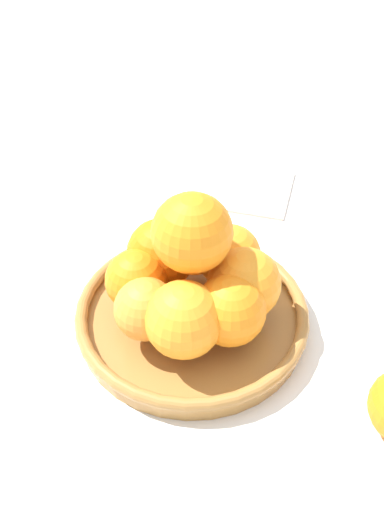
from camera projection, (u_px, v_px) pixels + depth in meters
ground_plane at (192, 322)px, 0.58m from camera, size 4.00×4.00×0.00m
fruit_bowl at (192, 313)px, 0.57m from camera, size 0.26×0.26×0.03m
orange_pile at (194, 274)px, 0.53m from camera, size 0.19×0.19×0.14m
napkin_folded at (247, 188)px, 0.78m from camera, size 0.16×0.16×0.01m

